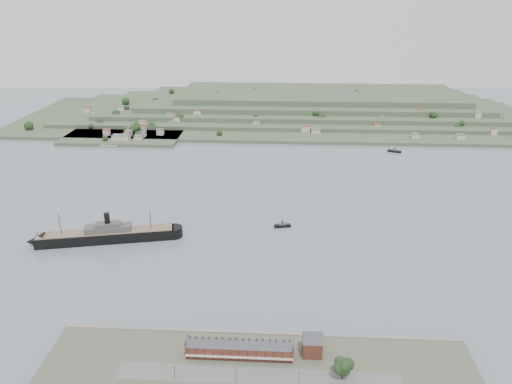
# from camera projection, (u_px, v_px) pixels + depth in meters

# --- Properties ---
(ground) EXTENTS (1400.00, 1400.00, 0.00)m
(ground) POSITION_uv_depth(u_px,v_px,m) (270.00, 222.00, 414.66)
(ground) COLOR slate
(ground) RESTS_ON ground
(near_shore) EXTENTS (220.00, 80.00, 2.60)m
(near_shore) POSITION_uv_depth(u_px,v_px,m) (257.00, 384.00, 241.20)
(near_shore) COLOR #4C5142
(near_shore) RESTS_ON ground
(terrace_row) EXTENTS (55.60, 9.80, 11.07)m
(terrace_row) POSITION_uv_depth(u_px,v_px,m) (240.00, 348.00, 256.93)
(terrace_row) COLOR #4F281C
(terrace_row) RESTS_ON ground
(gabled_building) EXTENTS (10.40, 10.18, 14.09)m
(gabled_building) POSITION_uv_depth(u_px,v_px,m) (312.00, 344.00, 258.14)
(gabled_building) COLOR #4F281C
(gabled_building) RESTS_ON ground
(far_peninsula) EXTENTS (760.00, 309.00, 30.00)m
(far_peninsula) POSITION_uv_depth(u_px,v_px,m) (296.00, 107.00, 773.07)
(far_peninsula) COLOR #374B32
(far_peninsula) RESTS_ON ground
(steamship) EXTENTS (115.10, 37.41, 27.92)m
(steamship) POSITION_uv_depth(u_px,v_px,m) (102.00, 235.00, 380.24)
(steamship) COLOR black
(steamship) RESTS_ON ground
(tugboat) EXTENTS (13.98, 6.34, 6.09)m
(tugboat) POSITION_uv_depth(u_px,v_px,m) (283.00, 225.00, 404.98)
(tugboat) COLOR black
(tugboat) RESTS_ON ground
(ferry_west) EXTENTS (17.26, 10.05, 6.25)m
(ferry_west) POSITION_uv_depth(u_px,v_px,m) (125.00, 142.00, 632.88)
(ferry_west) COLOR black
(ferry_west) RESTS_ON ground
(ferry_east) EXTENTS (16.67, 10.24, 6.06)m
(ferry_east) POSITION_uv_depth(u_px,v_px,m) (394.00, 151.00, 595.61)
(ferry_east) COLOR black
(ferry_east) RESTS_ON ground
(fig_tree) EXTENTS (10.49, 9.09, 11.71)m
(fig_tree) POSITION_uv_depth(u_px,v_px,m) (343.00, 367.00, 241.08)
(fig_tree) COLOR #3F2E1D
(fig_tree) RESTS_ON ground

